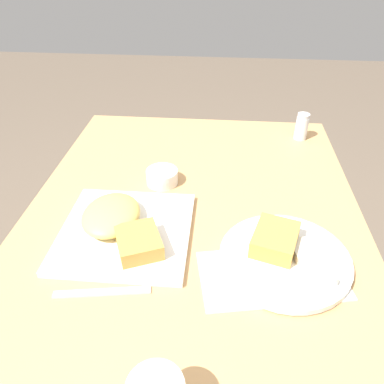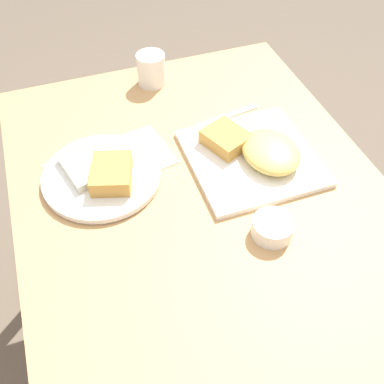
# 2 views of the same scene
# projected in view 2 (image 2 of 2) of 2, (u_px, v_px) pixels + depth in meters

# --- Properties ---
(ground_plane) EXTENTS (8.00, 8.00, 0.00)m
(ground_plane) POSITION_uv_depth(u_px,v_px,m) (201.00, 340.00, 1.55)
(ground_plane) COLOR brown
(dining_table) EXTENTS (1.10, 0.82, 0.75)m
(dining_table) POSITION_uv_depth(u_px,v_px,m) (205.00, 222.00, 1.05)
(dining_table) COLOR tan
(dining_table) RESTS_ON ground_plane
(menu_card) EXTENTS (0.21, 0.31, 0.00)m
(menu_card) POSITION_uv_depth(u_px,v_px,m) (111.00, 164.00, 1.06)
(menu_card) COLOR silver
(menu_card) RESTS_ON dining_table
(plate_square_near) EXTENTS (0.29, 0.29, 0.06)m
(plate_square_near) POSITION_uv_depth(u_px,v_px,m) (255.00, 153.00, 1.06)
(plate_square_near) COLOR white
(plate_square_near) RESTS_ON dining_table
(plate_oval_far) EXTENTS (0.27, 0.27, 0.05)m
(plate_oval_far) POSITION_uv_depth(u_px,v_px,m) (102.00, 175.00, 1.01)
(plate_oval_far) COLOR white
(plate_oval_far) RESTS_ON menu_card
(sauce_ramekin) EXTENTS (0.08, 0.08, 0.04)m
(sauce_ramekin) POSITION_uv_depth(u_px,v_px,m) (272.00, 228.00, 0.91)
(sauce_ramekin) COLOR white
(sauce_ramekin) RESTS_ON dining_table
(butter_knife) EXTENTS (0.04, 0.19, 0.00)m
(butter_knife) POSITION_uv_depth(u_px,v_px,m) (227.00, 116.00, 1.18)
(butter_knife) COLOR silver
(butter_knife) RESTS_ON dining_table
(coffee_mug) EXTENTS (0.08, 0.08, 0.09)m
(coffee_mug) POSITION_uv_depth(u_px,v_px,m) (151.00, 69.00, 1.24)
(coffee_mug) COLOR white
(coffee_mug) RESTS_ON dining_table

